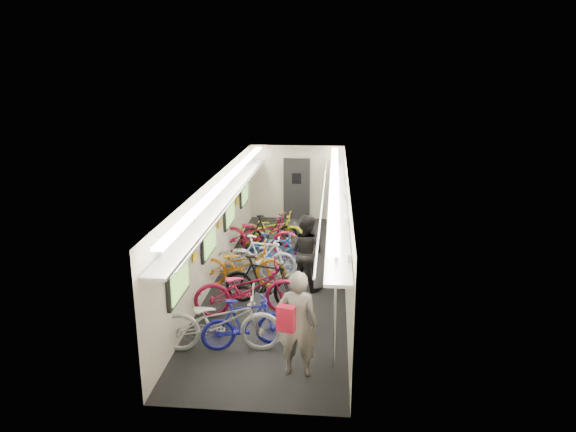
% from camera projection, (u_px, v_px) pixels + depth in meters
% --- Properties ---
extents(train_car_shell, '(10.00, 10.00, 10.00)m').
position_uv_depth(train_car_shell, '(269.00, 201.00, 12.39)').
color(train_car_shell, black).
rests_on(train_car_shell, ground).
extents(bicycle_0, '(2.19, 0.97, 1.12)m').
position_uv_depth(bicycle_0, '(220.00, 321.00, 8.80)').
color(bicycle_0, '#A6A7AB').
rests_on(bicycle_0, ground).
extents(bicycle_1, '(1.62, 0.93, 0.94)m').
position_uv_depth(bicycle_1, '(246.00, 323.00, 8.91)').
color(bicycle_1, '#1A1B9D').
rests_on(bicycle_1, ground).
extents(bicycle_2, '(2.23, 1.22, 1.11)m').
position_uv_depth(bicycle_2, '(248.00, 289.00, 10.10)').
color(bicycle_2, maroon).
rests_on(bicycle_2, ground).
extents(bicycle_3, '(1.89, 1.03, 1.09)m').
position_uv_depth(bicycle_3, '(264.00, 282.00, 10.45)').
color(bicycle_3, black).
rests_on(bicycle_3, ground).
extents(bicycle_4, '(2.02, 0.80, 1.04)m').
position_uv_depth(bicycle_4, '(241.00, 265.00, 11.44)').
color(bicycle_4, '#C26C12').
rests_on(bicycle_4, ground).
extents(bicycle_5, '(1.73, 0.75, 1.00)m').
position_uv_depth(bicycle_5, '(263.00, 256.00, 12.02)').
color(bicycle_5, white).
rests_on(bicycle_5, ground).
extents(bicycle_6, '(1.84, 1.12, 0.91)m').
position_uv_depth(bicycle_6, '(248.00, 259.00, 11.94)').
color(bicycle_6, '#A8A8AC').
rests_on(bicycle_6, ground).
extents(bicycle_7, '(1.60, 0.58, 0.94)m').
position_uv_depth(bicycle_7, '(275.00, 252.00, 12.40)').
color(bicycle_7, '#1A41A1').
rests_on(bicycle_7, ground).
extents(bicycle_8, '(2.28, 1.12, 1.15)m').
position_uv_depth(bicycle_8, '(259.00, 235.00, 13.34)').
color(bicycle_8, maroon).
rests_on(bicycle_8, ground).
extents(bicycle_9, '(1.67, 0.97, 0.97)m').
position_uv_depth(bicycle_9, '(269.00, 232.00, 13.90)').
color(bicycle_9, black).
rests_on(bicycle_9, ground).
extents(bicycle_10, '(1.85, 0.76, 0.95)m').
position_uv_depth(bicycle_10, '(272.00, 229.00, 14.13)').
color(bicycle_10, gold).
rests_on(bicycle_10, ground).
extents(passenger_near, '(0.68, 0.48, 1.76)m').
position_uv_depth(passenger_near, '(298.00, 324.00, 8.03)').
color(passenger_near, gray).
rests_on(passenger_near, ground).
extents(passenger_mid, '(1.04, 0.98, 1.70)m').
position_uv_depth(passenger_mid, '(306.00, 252.00, 11.29)').
color(passenger_mid, black).
rests_on(passenger_mid, ground).
extents(backpack, '(0.29, 0.20, 0.38)m').
position_uv_depth(backpack, '(286.00, 319.00, 7.34)').
color(backpack, '#AC112A').
rests_on(backpack, passenger_near).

